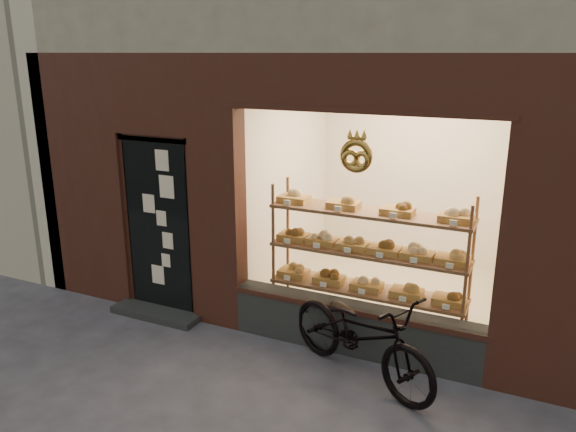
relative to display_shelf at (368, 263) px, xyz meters
The scene contains 2 objects.
display_shelf is the anchor object (origin of this frame).
bicycle 0.99m from the display_shelf, 75.59° to the right, with size 0.63×1.81×0.95m, color black.
Camera 1 is at (2.13, -3.06, 3.10)m, focal length 35.00 mm.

